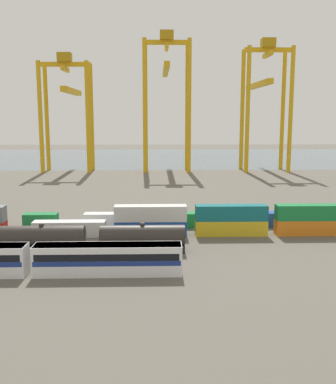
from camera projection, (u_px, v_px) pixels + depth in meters
name	position (u px, v px, depth m)	size (l,w,h in m)	color
ground_plane	(104.00, 194.00, 116.48)	(420.00, 420.00, 0.00)	#5B564C
harbour_water	(129.00, 157.00, 221.94)	(400.00, 110.00, 0.01)	slate
passenger_train	(30.00, 258.00, 56.86)	(38.49, 3.14, 3.90)	silver
shipping_container_3	(69.00, 229.00, 75.39)	(12.10, 2.44, 2.60)	silver
shipping_container_4	(151.00, 228.00, 75.74)	(12.10, 2.44, 2.60)	#1C4299
shipping_container_5	(150.00, 213.00, 75.30)	(12.10, 2.44, 2.60)	silver
shipping_container_6	(231.00, 228.00, 76.08)	(12.10, 2.44, 2.60)	gold
shipping_container_7	(231.00, 213.00, 75.65)	(12.10, 2.44, 2.60)	#146066
shipping_container_8	(311.00, 227.00, 76.42)	(12.10, 2.44, 2.60)	orange
shipping_container_9	(311.00, 212.00, 75.99)	(12.10, 2.44, 2.60)	#197538
shipping_container_13	(41.00, 221.00, 81.26)	(6.04, 2.44, 2.60)	#197538
shipping_container_14	(118.00, 220.00, 81.61)	(12.10, 2.44, 2.60)	silver
shipping_container_15	(194.00, 220.00, 81.95)	(12.10, 2.44, 2.60)	#197538
shipping_container_16	(269.00, 219.00, 82.30)	(12.10, 2.44, 2.60)	#1C4299
gantry_crane_west	(68.00, 101.00, 163.87)	(18.20, 33.64, 42.25)	gold
gantry_crane_central	(167.00, 87.00, 164.74)	(17.18, 41.14, 49.89)	gold
gantry_crane_east	(264.00, 93.00, 165.90)	(16.97, 39.50, 47.46)	gold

